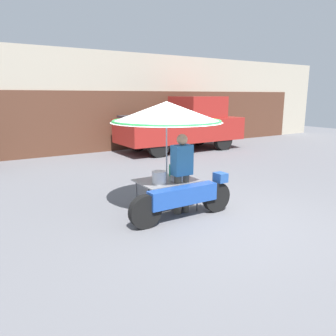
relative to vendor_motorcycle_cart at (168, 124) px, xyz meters
name	(u,v)px	position (x,y,z in m)	size (l,w,h in m)	color
ground_plane	(210,220)	(0.38, -0.84, -1.70)	(36.00, 36.00, 0.00)	slate
shopfront_building	(66,102)	(0.38, 8.30, 0.25)	(28.00, 2.06, 3.92)	#B2A893
vendor_motorcycle_cart	(168,124)	(0.00, 0.00, 0.00)	(2.15, 2.10, 2.11)	black
vendor_person	(182,170)	(0.16, -0.22, -0.85)	(0.38, 0.22, 1.53)	#4C473D
pickup_truck	(184,125)	(4.44, 5.87, -0.65)	(5.18, 1.99, 2.18)	black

